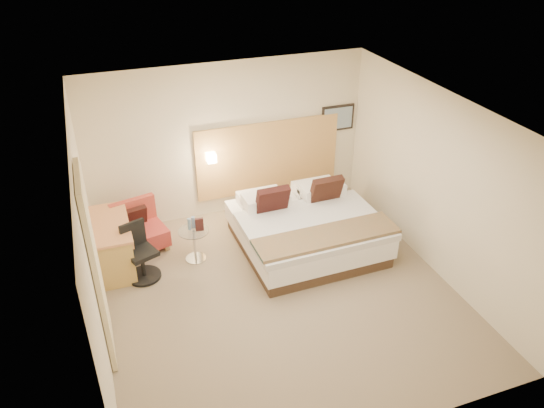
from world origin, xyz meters
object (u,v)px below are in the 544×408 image
object	(u,v)px
desk	(112,232)
bed	(306,228)
lounge_chair	(140,230)
side_table	(195,243)
desk_chair	(140,256)

from	to	relation	value
desk	bed	bearing A→B (deg)	-9.79
lounge_chair	side_table	xyz separation A→B (m)	(0.75, -0.64, -0.01)
bed	desk	distance (m)	2.98
desk	desk_chair	world-z (taller)	desk_chair
bed	desk_chair	world-z (taller)	bed
desk_chair	side_table	bearing A→B (deg)	10.52
bed	lounge_chair	distance (m)	2.66
bed	desk	bearing A→B (deg)	170.21
bed	lounge_chair	world-z (taller)	bed
lounge_chair	side_table	world-z (taller)	lounge_chair
desk	desk_chair	xyz separation A→B (m)	(0.32, -0.41, -0.24)
lounge_chair	desk	bearing A→B (deg)	-137.35
side_table	desk_chair	bearing A→B (deg)	-169.48
desk_chair	bed	bearing A→B (deg)	-2.07
bed	lounge_chair	size ratio (longest dim) A/B	2.54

